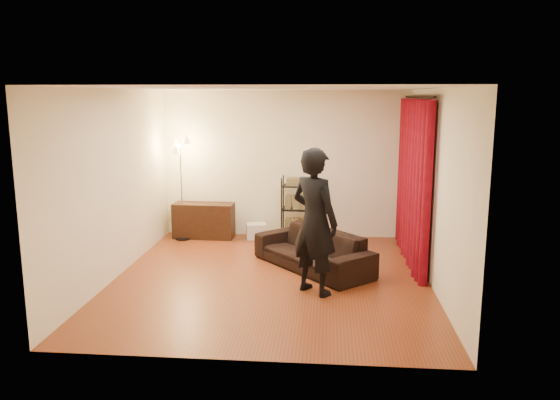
# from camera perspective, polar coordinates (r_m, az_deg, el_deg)

# --- Properties ---
(floor) EXTENTS (5.00, 5.00, 0.00)m
(floor) POSITION_cam_1_polar(r_m,az_deg,el_deg) (7.97, -0.92, -8.18)
(floor) COLOR brown
(floor) RESTS_ON ground
(ceiling) EXTENTS (5.00, 5.00, 0.00)m
(ceiling) POSITION_cam_1_polar(r_m,az_deg,el_deg) (7.53, -0.98, 11.61)
(ceiling) COLOR white
(ceiling) RESTS_ON ground
(wall_back) EXTENTS (5.00, 0.00, 5.00)m
(wall_back) POSITION_cam_1_polar(r_m,az_deg,el_deg) (10.10, 0.54, 3.76)
(wall_back) COLOR #F3EBCA
(wall_back) RESTS_ON ground
(wall_front) EXTENTS (5.00, 0.00, 5.00)m
(wall_front) POSITION_cam_1_polar(r_m,az_deg,el_deg) (5.21, -3.83, -3.08)
(wall_front) COLOR #F3EBCA
(wall_front) RESTS_ON ground
(wall_left) EXTENTS (0.00, 5.00, 5.00)m
(wall_left) POSITION_cam_1_polar(r_m,az_deg,el_deg) (8.18, -16.82, 1.60)
(wall_left) COLOR #F3EBCA
(wall_left) RESTS_ON ground
(wall_right) EXTENTS (0.00, 5.00, 5.00)m
(wall_right) POSITION_cam_1_polar(r_m,az_deg,el_deg) (7.74, 15.87, 1.13)
(wall_right) COLOR #F3EBCA
(wall_right) RESTS_ON ground
(curtain_rod) EXTENTS (0.04, 2.65, 0.04)m
(curtain_rod) POSITION_cam_1_polar(r_m,az_deg,el_deg) (8.72, 14.27, 10.40)
(curtain_rod) COLOR black
(curtain_rod) RESTS_ON wall_right
(curtain) EXTENTS (0.22, 2.65, 2.55)m
(curtain) POSITION_cam_1_polar(r_m,az_deg,el_deg) (8.82, 13.75, 1.91)
(curtain) COLOR maroon
(curtain) RESTS_ON ground
(sofa) EXTENTS (1.93, 2.03, 0.59)m
(sofa) POSITION_cam_1_polar(r_m,az_deg,el_deg) (8.34, 3.43, -5.22)
(sofa) COLOR black
(sofa) RESTS_ON ground
(person) EXTENTS (0.85, 0.81, 1.95)m
(person) POSITION_cam_1_polar(r_m,az_deg,el_deg) (7.17, 3.64, -2.26)
(person) COLOR black
(person) RESTS_ON ground
(media_cabinet) EXTENTS (1.12, 0.45, 0.65)m
(media_cabinet) POSITION_cam_1_polar(r_m,az_deg,el_deg) (10.21, -7.96, -2.13)
(media_cabinet) COLOR #331C10
(media_cabinet) RESTS_ON ground
(storage_boxes) EXTENTS (0.39, 0.33, 0.29)m
(storage_boxes) POSITION_cam_1_polar(r_m,az_deg,el_deg) (10.06, -2.51, -3.27)
(storage_boxes) COLOR beige
(storage_boxes) RESTS_ON ground
(wire_shelf) EXTENTS (0.60, 0.47, 1.17)m
(wire_shelf) POSITION_cam_1_polar(r_m,az_deg,el_deg) (9.85, 1.80, -0.94)
(wire_shelf) COLOR black
(wire_shelf) RESTS_ON ground
(floor_lamp) EXTENTS (0.37, 0.37, 1.86)m
(floor_lamp) POSITION_cam_1_polar(r_m,az_deg,el_deg) (10.02, -10.27, 1.09)
(floor_lamp) COLOR silver
(floor_lamp) RESTS_ON ground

